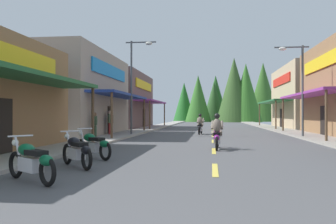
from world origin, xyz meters
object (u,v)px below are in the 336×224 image
at_px(streetlamp_right, 297,77).
at_px(rider_cruising_lead, 217,134).
at_px(pedestrian_by_shop, 110,122).
at_px(pedestrian_browsing, 110,121).
at_px(pedestrian_waiting, 95,124).
at_px(motorcycle_parked_left_2, 93,144).
at_px(rider_cruising_trailing, 200,126).
at_px(motorcycle_parked_left_0, 31,161).
at_px(motorcycle_parked_left_1, 77,150).
at_px(streetlamp_left, 136,75).

bearing_deg(streetlamp_right, rider_cruising_lead, -122.40).
height_order(rider_cruising_lead, pedestrian_by_shop, pedestrian_by_shop).
height_order(pedestrian_browsing, pedestrian_waiting, pedestrian_browsing).
height_order(motorcycle_parked_left_2, rider_cruising_trailing, rider_cruising_trailing).
bearing_deg(motorcycle_parked_left_0, rider_cruising_trailing, -62.86).
xyz_separation_m(motorcycle_parked_left_0, motorcycle_parked_left_1, (0.18, 2.32, 0.00)).
xyz_separation_m(motorcycle_parked_left_0, rider_cruising_lead, (4.27, 8.26, 0.17)).
height_order(rider_cruising_trailing, pedestrian_waiting, pedestrian_waiting).
bearing_deg(pedestrian_waiting, motorcycle_parked_left_2, 70.26).
height_order(streetlamp_right, rider_cruising_trailing, streetlamp_right).
height_order(motorcycle_parked_left_2, rider_cruising_lead, rider_cruising_lead).
bearing_deg(streetlamp_right, motorcycle_parked_left_1, -123.29).
distance_m(streetlamp_right, rider_cruising_lead, 10.31).
bearing_deg(pedestrian_by_shop, motorcycle_parked_left_0, 37.50).
xyz_separation_m(streetlamp_left, motorcycle_parked_left_0, (1.29, -17.55, -3.84)).
xyz_separation_m(motorcycle_parked_left_0, motorcycle_parked_left_2, (-0.01, 4.35, 0.00)).
relative_size(motorcycle_parked_left_1, rider_cruising_trailing, 0.77).
bearing_deg(streetlamp_left, streetlamp_right, -5.41).
bearing_deg(motorcycle_parked_left_2, streetlamp_left, -45.87).
bearing_deg(pedestrian_by_shop, motorcycle_parked_left_1, 39.67).
relative_size(rider_cruising_lead, pedestrian_waiting, 1.31).
height_order(streetlamp_left, rider_cruising_lead, streetlamp_left).
bearing_deg(pedestrian_waiting, pedestrian_by_shop, -127.33).
relative_size(rider_cruising_lead, pedestrian_browsing, 1.21).
distance_m(motorcycle_parked_left_1, pedestrian_browsing, 15.15).
bearing_deg(pedestrian_waiting, pedestrian_browsing, -127.53).
distance_m(streetlamp_left, motorcycle_parked_left_0, 18.01).
bearing_deg(motorcycle_parked_left_1, streetlamp_right, -75.24).
bearing_deg(pedestrian_browsing, pedestrian_waiting, 82.57).
bearing_deg(streetlamp_right, pedestrian_by_shop, 176.28).
distance_m(streetlamp_right, pedestrian_browsing, 12.91).
height_order(streetlamp_right, motorcycle_parked_left_0, streetlamp_right).
xyz_separation_m(motorcycle_parked_left_1, rider_cruising_lead, (4.09, 5.95, 0.17)).
xyz_separation_m(rider_cruising_lead, pedestrian_by_shop, (-7.34, 9.08, 0.33)).
bearing_deg(streetlamp_right, rider_cruising_trailing, 151.95).
relative_size(rider_cruising_trailing, pedestrian_browsing, 1.21).
relative_size(streetlamp_right, rider_cruising_trailing, 2.79).
bearing_deg(rider_cruising_trailing, pedestrian_by_shop, 116.94).
height_order(streetlamp_right, rider_cruising_lead, streetlamp_right).
relative_size(streetlamp_right, motorcycle_parked_left_1, 3.60).
relative_size(streetlamp_right, motorcycle_parked_left_2, 3.44).
relative_size(streetlamp_left, motorcycle_parked_left_0, 3.76).
distance_m(streetlamp_left, pedestrian_browsing, 3.77).
bearing_deg(rider_cruising_lead, motorcycle_parked_left_0, 155.03).
distance_m(motorcycle_parked_left_0, motorcycle_parked_left_1, 2.32).
height_order(motorcycle_parked_left_2, pedestrian_waiting, pedestrian_waiting).
distance_m(streetlamp_right, pedestrian_waiting, 13.18).
bearing_deg(pedestrian_waiting, motorcycle_parked_left_1, 68.21).
bearing_deg(streetlamp_left, motorcycle_parked_left_1, -84.47).
height_order(streetlamp_left, streetlamp_right, streetlamp_left).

